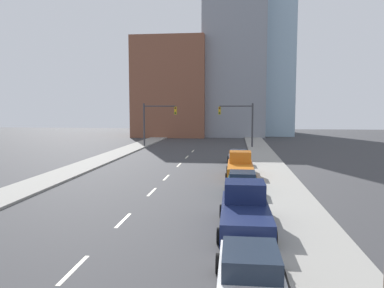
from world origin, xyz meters
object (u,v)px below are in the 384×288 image
object	(u,v)px
pickup_truck_navy	(245,211)
sedan_teal	(242,184)
sedan_gray	(238,158)
traffic_signal_right	(242,119)
sedan_white	(250,275)
traffic_signal_left	(154,118)
pickup_truck_orange	(240,167)

from	to	relation	value
pickup_truck_navy	sedan_teal	distance (m)	7.13
pickup_truck_navy	sedan_gray	xyz separation A→B (m)	(-0.16, 19.64, -0.16)
traffic_signal_right	sedan_gray	xyz separation A→B (m)	(-0.62, -16.16, -3.41)
traffic_signal_right	sedan_teal	world-z (taller)	traffic_signal_right
sedan_white	traffic_signal_right	bearing A→B (deg)	89.00
traffic_signal_left	sedan_gray	bearing A→B (deg)	-53.39
traffic_signal_right	sedan_gray	bearing A→B (deg)	-92.21
sedan_white	pickup_truck_navy	world-z (taller)	pickup_truck_navy
sedan_teal	sedan_gray	bearing A→B (deg)	91.53
pickup_truck_orange	sedan_gray	world-z (taller)	pickup_truck_orange
sedan_white	sedan_gray	xyz separation A→B (m)	(-0.16, 25.90, 0.02)
sedan_white	sedan_teal	size ratio (longest dim) A/B	1.11
sedan_teal	pickup_truck_orange	world-z (taller)	pickup_truck_orange
sedan_white	sedan_gray	world-z (taller)	sedan_gray
traffic_signal_left	sedan_gray	world-z (taller)	traffic_signal_left
traffic_signal_right	pickup_truck_orange	size ratio (longest dim) A/B	1.10
sedan_teal	pickup_truck_orange	bearing A→B (deg)	91.47
sedan_teal	pickup_truck_orange	distance (m)	5.93
traffic_signal_right	sedan_teal	xyz separation A→B (m)	(-0.46, -28.68, -3.43)
sedan_teal	sedan_gray	distance (m)	12.52
pickup_truck_navy	sedan_teal	xyz separation A→B (m)	(0.00, 7.12, -0.18)
traffic_signal_right	pickup_truck_orange	distance (m)	22.99
traffic_signal_right	pickup_truck_navy	distance (m)	35.95
traffic_signal_right	pickup_truck_navy	bearing A→B (deg)	-90.75
pickup_truck_navy	sedan_teal	world-z (taller)	pickup_truck_navy
pickup_truck_navy	sedan_teal	bearing A→B (deg)	89.43
traffic_signal_left	pickup_truck_navy	xyz separation A→B (m)	(12.16, -35.80, -3.25)
traffic_signal_right	pickup_truck_orange	world-z (taller)	traffic_signal_right
pickup_truck_navy	sedan_gray	bearing A→B (deg)	89.91
sedan_teal	pickup_truck_orange	size ratio (longest dim) A/B	0.75
traffic_signal_left	sedan_white	world-z (taller)	traffic_signal_left
pickup_truck_navy	sedan_gray	size ratio (longest dim) A/B	1.35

